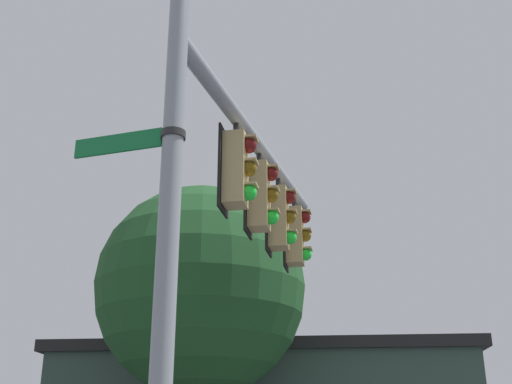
{
  "coord_description": "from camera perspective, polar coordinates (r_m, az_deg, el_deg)",
  "views": [
    {
      "loc": [
        6.08,
        2.04,
        2.03
      ],
      "look_at": [
        -2.9,
        0.37,
        5.55
      ],
      "focal_mm": 45.94,
      "sensor_mm": 36.0,
      "label": 1
    }
  ],
  "objects": [
    {
      "name": "traffic_light_arm_end",
      "position": [
        11.88,
        3.5,
        -3.84
      ],
      "size": [
        0.54,
        0.49,
        1.31
      ],
      "color": "black"
    },
    {
      "name": "traffic_light_mid_outer",
      "position": [
        10.89,
        2.08,
        -2.24
      ],
      "size": [
        0.54,
        0.49,
        1.31
      ],
      "color": "black"
    },
    {
      "name": "mast_arm",
      "position": [
        10.13,
        0.04,
        4.18
      ],
      "size": [
        5.88,
        0.96,
        0.22
      ],
      "primitive_type": "cylinder",
      "rotation": [
        0.0,
        1.57,
        3.02
      ],
      "color": "gray"
    },
    {
      "name": "street_name_sign",
      "position": [
        7.28,
        -9.91,
        4.5
      ],
      "size": [
        0.3,
        1.33,
        0.22
      ],
      "color": "#147238"
    },
    {
      "name": "traffic_light_mid_inner",
      "position": [
        9.92,
        0.38,
        -0.33
      ],
      "size": [
        0.54,
        0.49,
        1.31
      ],
      "color": "black"
    },
    {
      "name": "signal_pole",
      "position": [
        6.56,
        -7.9,
        -8.5
      ],
      "size": [
        0.23,
        0.23,
        6.88
      ],
      "primitive_type": "cylinder",
      "color": "gray",
      "rests_on": "ground"
    },
    {
      "name": "traffic_light_nearest_pole",
      "position": [
        8.97,
        -1.67,
        1.99
      ],
      "size": [
        0.54,
        0.49,
        1.31
      ],
      "color": "black"
    },
    {
      "name": "tree_by_storefront",
      "position": [
        15.47,
        -4.84,
        -8.47
      ],
      "size": [
        4.89,
        4.89,
        7.84
      ],
      "color": "#4C3823",
      "rests_on": "ground"
    }
  ]
}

